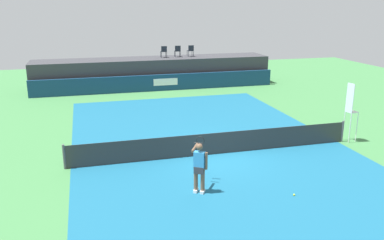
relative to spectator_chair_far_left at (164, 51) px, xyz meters
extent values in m
plane|color=#3D7A42|center=(-0.85, -12.31, -2.69)|extent=(48.00, 48.00, 0.00)
cube|color=#16597A|center=(-0.85, -15.31, -2.69)|extent=(12.00, 22.00, 0.00)
cube|color=navy|center=(-0.85, -1.81, -2.09)|extent=(18.00, 0.20, 1.20)
cube|color=white|center=(-0.29, -1.92, -2.03)|extent=(1.80, 0.02, 0.50)
cube|color=#38383D|center=(-0.85, -0.01, -1.59)|extent=(18.00, 2.80, 2.20)
cylinder|color=#1E232D|center=(0.21, 0.27, -0.27)|extent=(0.04, 0.04, 0.44)
cylinder|color=#1E232D|center=(-0.20, 0.28, -0.27)|extent=(0.04, 0.04, 0.44)
cylinder|color=#1E232D|center=(0.20, -0.13, -0.27)|extent=(0.04, 0.04, 0.44)
cylinder|color=#1E232D|center=(-0.20, -0.12, -0.27)|extent=(0.04, 0.04, 0.44)
cube|color=#1E232D|center=(0.00, 0.08, -0.04)|extent=(0.45, 0.45, 0.03)
cube|color=#1E232D|center=(0.00, -0.13, 0.19)|extent=(0.44, 0.03, 0.42)
cylinder|color=#1E232D|center=(1.33, 0.33, -0.27)|extent=(0.04, 0.04, 0.44)
cylinder|color=#1E232D|center=(0.93, 0.36, -0.27)|extent=(0.04, 0.04, 0.44)
cylinder|color=#1E232D|center=(1.30, -0.07, -0.27)|extent=(0.04, 0.04, 0.44)
cylinder|color=#1E232D|center=(0.90, -0.04, -0.27)|extent=(0.04, 0.04, 0.44)
cube|color=#1E232D|center=(1.11, 0.15, -0.04)|extent=(0.47, 0.47, 0.03)
cube|color=#1E232D|center=(1.10, -0.06, 0.19)|extent=(0.44, 0.06, 0.42)
cylinder|color=#1E232D|center=(2.34, 0.34, -0.27)|extent=(0.04, 0.04, 0.44)
cylinder|color=#1E232D|center=(1.94, 0.32, -0.27)|extent=(0.04, 0.04, 0.44)
cylinder|color=#1E232D|center=(2.36, -0.07, -0.27)|extent=(0.04, 0.04, 0.44)
cylinder|color=#1E232D|center=(1.95, -0.08, -0.27)|extent=(0.04, 0.04, 0.44)
cube|color=#1E232D|center=(2.15, 0.13, -0.04)|extent=(0.45, 0.45, 0.03)
cube|color=#1E232D|center=(2.15, -0.08, 0.19)|extent=(0.44, 0.04, 0.42)
cylinder|color=white|center=(5.98, -15.49, -1.99)|extent=(0.04, 0.04, 1.40)
cylinder|color=white|center=(5.93, -15.09, -1.99)|extent=(0.04, 0.04, 1.40)
cylinder|color=white|center=(5.58, -15.54, -1.99)|extent=(0.04, 0.04, 1.40)
cylinder|color=white|center=(5.53, -15.14, -1.99)|extent=(0.04, 0.04, 1.40)
cube|color=white|center=(5.75, -15.31, -1.28)|extent=(0.49, 0.49, 0.03)
cube|color=white|center=(5.55, -15.34, -0.60)|extent=(0.07, 0.44, 1.33)
cube|color=#2D2D2D|center=(-0.85, -15.31, -2.22)|extent=(12.40, 0.02, 0.95)
cylinder|color=#4C4C51|center=(-7.05, -15.31, -2.19)|extent=(0.10, 0.10, 1.00)
cylinder|color=#4C4C51|center=(5.35, -15.31, -2.19)|extent=(0.10, 0.10, 1.00)
cube|color=white|center=(-2.46, -18.71, -2.64)|extent=(0.24, 0.28, 0.10)
cylinder|color=brown|center=(-2.46, -18.71, -2.18)|extent=(0.14, 0.14, 0.82)
cube|color=white|center=(-2.66, -18.58, -2.64)|extent=(0.24, 0.28, 0.10)
cylinder|color=brown|center=(-2.66, -18.58, -2.18)|extent=(0.14, 0.14, 0.82)
cube|color=#333338|center=(-2.56, -18.65, -1.85)|extent=(0.40, 0.37, 0.24)
cube|color=#338CCC|center=(-2.56, -18.65, -1.49)|extent=(0.41, 0.36, 0.56)
sphere|color=brown|center=(-2.56, -18.65, -1.03)|extent=(0.22, 0.22, 0.22)
cylinder|color=brown|center=(-2.35, -18.78, -1.51)|extent=(0.09, 0.09, 0.60)
cylinder|color=brown|center=(-2.62, -18.29, -1.19)|extent=(0.40, 0.56, 0.14)
cylinder|color=black|center=(-2.39, -17.94, -1.16)|extent=(0.27, 0.19, 0.03)
torus|color=black|center=(-2.24, -17.69, -1.16)|extent=(0.27, 0.18, 0.30)
sphere|color=#D8EA33|center=(0.45, -19.74, -2.66)|extent=(0.07, 0.07, 0.07)
camera|label=1|loc=(-6.09, -30.72, 3.53)|focal=37.72mm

